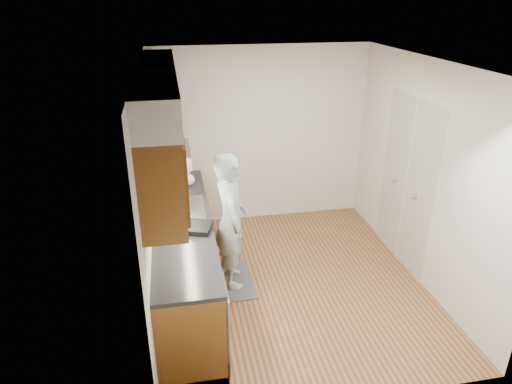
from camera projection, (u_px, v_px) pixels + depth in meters
floor at (290, 282)px, 5.36m from camera, size 3.50×3.50×0.00m
ceiling at (298, 63)px, 4.35m from camera, size 3.50×3.50×0.00m
wall_left at (150, 195)px, 4.59m from camera, size 0.02×3.50×2.50m
wall_right at (423, 174)px, 5.11m from camera, size 0.02×3.50×2.50m
wall_back at (261, 137)px, 6.42m from camera, size 3.00×0.02×2.50m
counter at (185, 256)px, 4.95m from camera, size 0.64×2.80×1.30m
upper_cabinets at (161, 125)px, 4.38m from camera, size 0.47×2.80×1.21m
closet_door at (406, 183)px, 5.47m from camera, size 0.02×1.22×2.05m
floor_mat at (232, 281)px, 5.36m from camera, size 0.49×0.81×0.02m
person at (231, 212)px, 5.00m from camera, size 0.44×0.64×1.79m
soap_bottle_a at (164, 185)px, 5.28m from camera, size 0.12×0.12×0.26m
soap_bottle_b at (178, 184)px, 5.38m from camera, size 0.13×0.13×0.21m
soap_bottle_c at (189, 177)px, 5.60m from camera, size 0.20×0.20×0.18m
steel_can at (184, 188)px, 5.39m from camera, size 0.07×0.07×0.11m
dish_rack at (194, 227)px, 4.56m from camera, size 0.41×0.37×0.05m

